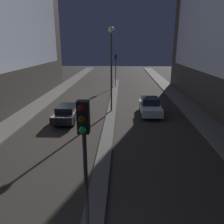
{
  "coord_description": "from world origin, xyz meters",
  "views": [
    {
      "loc": [
        1.02,
        -2.97,
        6.4
      ],
      "look_at": [
        0.22,
        14.37,
        1.03
      ],
      "focal_mm": 35.0,
      "sensor_mm": 36.0,
      "label": 1
    }
  ],
  "objects_px": {
    "traffic_light_near": "(84,146)",
    "street_lamp": "(111,54)",
    "car_right_lane": "(150,107)",
    "car_left_lane": "(68,112)",
    "traffic_light_mid": "(116,63)"
  },
  "relations": [
    {
      "from": "traffic_light_mid",
      "to": "street_lamp",
      "type": "relative_size",
      "value": 0.62
    },
    {
      "from": "traffic_light_near",
      "to": "car_right_lane",
      "type": "xyz_separation_m",
      "value": [
        3.7,
        14.55,
        -2.89
      ]
    },
    {
      "from": "traffic_light_near",
      "to": "car_left_lane",
      "type": "distance_m",
      "value": 13.41
    },
    {
      "from": "street_lamp",
      "to": "car_right_lane",
      "type": "bearing_deg",
      "value": -10.01
    },
    {
      "from": "traffic_light_near",
      "to": "traffic_light_mid",
      "type": "height_order",
      "value": "same"
    },
    {
      "from": "car_left_lane",
      "to": "car_right_lane",
      "type": "height_order",
      "value": "car_right_lane"
    },
    {
      "from": "traffic_light_near",
      "to": "street_lamp",
      "type": "bearing_deg",
      "value": 90.0
    },
    {
      "from": "traffic_light_near",
      "to": "street_lamp",
      "type": "relative_size",
      "value": 0.62
    },
    {
      "from": "car_left_lane",
      "to": "traffic_light_near",
      "type": "bearing_deg",
      "value": -73.55
    },
    {
      "from": "street_lamp",
      "to": "car_right_lane",
      "type": "distance_m",
      "value": 6.06
    },
    {
      "from": "car_right_lane",
      "to": "traffic_light_mid",
      "type": "bearing_deg",
      "value": 104.85
    },
    {
      "from": "street_lamp",
      "to": "car_left_lane",
      "type": "distance_m",
      "value": 6.62
    },
    {
      "from": "traffic_light_near",
      "to": "car_right_lane",
      "type": "distance_m",
      "value": 15.29
    },
    {
      "from": "traffic_light_near",
      "to": "car_right_lane",
      "type": "relative_size",
      "value": 1.15
    },
    {
      "from": "traffic_light_mid",
      "to": "street_lamp",
      "type": "bearing_deg",
      "value": -90.0
    }
  ]
}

